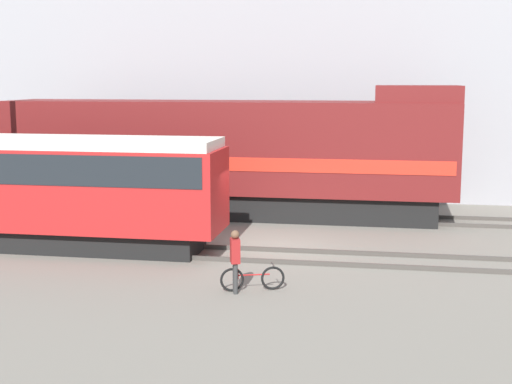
{
  "coord_description": "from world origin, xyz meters",
  "views": [
    {
      "loc": [
        3.37,
        -21.62,
        5.24
      ],
      "look_at": [
        -0.42,
        -0.27,
        1.8
      ],
      "focal_mm": 50.0,
      "sensor_mm": 36.0,
      "label": 1
    }
  ],
  "objects_px": {
    "bicycle": "(253,279)",
    "person": "(235,255)",
    "freight_locomotive": "(230,156)",
    "streetcar": "(39,185)"
  },
  "relations": [
    {
      "from": "streetcar",
      "to": "bicycle",
      "type": "relative_size",
      "value": 7.38
    },
    {
      "from": "freight_locomotive",
      "to": "streetcar",
      "type": "distance_m",
      "value": 7.87
    },
    {
      "from": "person",
      "to": "freight_locomotive",
      "type": "bearing_deg",
      "value": 102.73
    },
    {
      "from": "freight_locomotive",
      "to": "person",
      "type": "relative_size",
      "value": 10.83
    },
    {
      "from": "streetcar",
      "to": "person",
      "type": "bearing_deg",
      "value": -27.72
    },
    {
      "from": "freight_locomotive",
      "to": "streetcar",
      "type": "height_order",
      "value": "freight_locomotive"
    },
    {
      "from": "freight_locomotive",
      "to": "bicycle",
      "type": "distance_m",
      "value": 10.22
    },
    {
      "from": "bicycle",
      "to": "person",
      "type": "distance_m",
      "value": 0.8
    },
    {
      "from": "streetcar",
      "to": "person",
      "type": "xyz_separation_m",
      "value": [
        6.99,
        -3.67,
        -1.04
      ]
    },
    {
      "from": "streetcar",
      "to": "freight_locomotive",
      "type": "bearing_deg",
      "value": 52.9
    }
  ]
}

